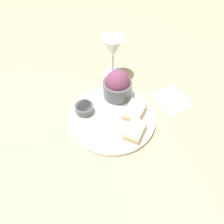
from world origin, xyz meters
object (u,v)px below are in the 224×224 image
cheese_toast_near (135,111)px  cheese_toast_far (135,131)px  sauce_ramekin (84,108)px  napkin (172,100)px  salad_bowl (117,86)px  wine_glass (113,48)px

cheese_toast_near → cheese_toast_far: same height
sauce_ramekin → napkin: bearing=-38.0°
salad_bowl → wine_glass: wine_glass is taller
salad_bowl → cheese_toast_near: 0.11m
cheese_toast_near → wine_glass: bearing=57.8°
sauce_ramekin → wine_glass: wine_glass is taller
napkin → sauce_ramekin: bearing=142.0°
cheese_toast_far → wine_glass: bearing=52.9°
wine_glass → napkin: (0.02, -0.26, -0.11)m
salad_bowl → sauce_ramekin: size_ratio=1.64×
wine_glass → cheese_toast_far: bearing=-127.1°
sauce_ramekin → cheese_toast_far: same height
salad_bowl → napkin: 0.20m
sauce_ramekin → cheese_toast_far: size_ratio=0.72×
sauce_ramekin → napkin: (0.24, -0.19, -0.03)m
napkin → cheese_toast_far: bearing=177.1°
sauce_ramekin → wine_glass: (0.23, 0.07, 0.08)m
wine_glass → napkin: 0.28m
wine_glass → cheese_toast_near: bearing=-122.2°
cheese_toast_far → sauce_ramekin: bearing=101.7°
cheese_toast_far → napkin: size_ratio=0.54×
wine_glass → salad_bowl: bearing=-133.3°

